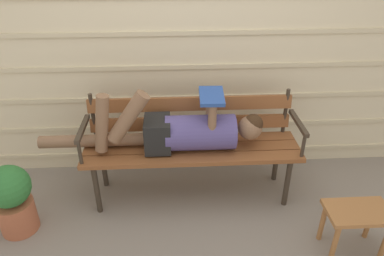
# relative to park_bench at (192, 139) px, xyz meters

# --- Properties ---
(ground_plane) EXTENTS (12.00, 12.00, 0.00)m
(ground_plane) POSITION_rel_park_bench_xyz_m (0.00, -0.20, -0.51)
(ground_plane) COLOR gray
(house_siding) EXTENTS (5.20, 0.08, 2.54)m
(house_siding) POSITION_rel_park_bench_xyz_m (0.00, 0.42, 0.76)
(house_siding) COLOR beige
(house_siding) RESTS_ON ground
(park_bench) EXTENTS (1.72, 0.45, 0.87)m
(park_bench) POSITION_rel_park_bench_xyz_m (0.00, 0.00, 0.00)
(park_bench) COLOR brown
(park_bench) RESTS_ON ground
(reclining_person) EXTENTS (1.75, 0.28, 0.53)m
(reclining_person) POSITION_rel_park_bench_xyz_m (-0.08, -0.07, 0.12)
(reclining_person) COLOR #514784
(footstool) EXTENTS (0.43, 0.27, 0.37)m
(footstool) POSITION_rel_park_bench_xyz_m (1.08, -0.73, -0.22)
(footstool) COLOR #9E6638
(footstool) RESTS_ON ground
(potted_plant) EXTENTS (0.31, 0.31, 0.56)m
(potted_plant) POSITION_rel_park_bench_xyz_m (-1.33, -0.39, -0.22)
(potted_plant) COLOR #AD5B3D
(potted_plant) RESTS_ON ground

